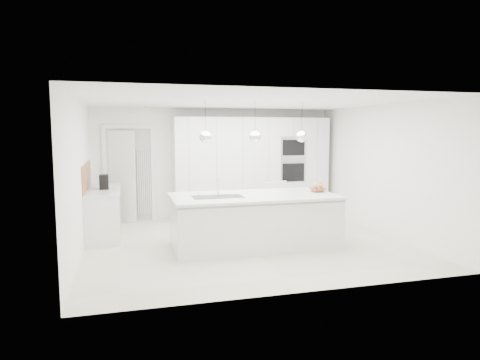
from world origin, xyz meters
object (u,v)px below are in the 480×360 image
object	(u,v)px
fruit_bowl	(317,190)
island_base	(255,222)
espresso_machine	(104,182)
bar_stool_right	(282,206)
bar_stool_left	(273,208)

from	to	relation	value
fruit_bowl	island_base	bearing A→B (deg)	-174.78
espresso_machine	bar_stool_right	bearing A→B (deg)	-8.56
island_base	espresso_machine	size ratio (longest dim) A/B	10.15
espresso_machine	bar_stool_right	xyz separation A→B (m)	(3.42, -0.49, -0.55)
bar_stool_left	bar_stool_right	world-z (taller)	bar_stool_right
fruit_bowl	bar_stool_right	xyz separation A→B (m)	(-0.33, 0.90, -0.45)
island_base	espresso_machine	distance (m)	3.01
island_base	bar_stool_right	xyz separation A→B (m)	(0.89, 1.01, 0.06)
island_base	espresso_machine	world-z (taller)	espresso_machine
island_base	espresso_machine	xyz separation A→B (m)	(-2.53, 1.50, 0.61)
island_base	bar_stool_right	distance (m)	1.35
fruit_bowl	espresso_machine	distance (m)	4.00
fruit_bowl	bar_stool_right	size ratio (longest dim) A/B	0.30
bar_stool_left	bar_stool_right	xyz separation A→B (m)	(0.22, 0.06, 0.01)
fruit_bowl	bar_stool_right	world-z (taller)	bar_stool_right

